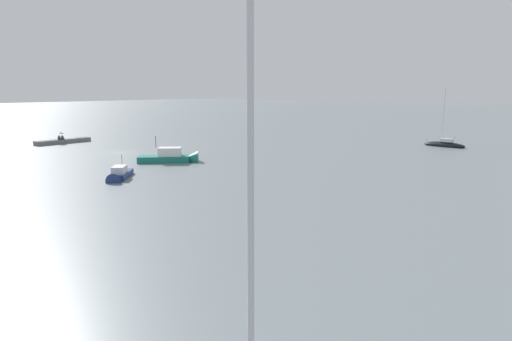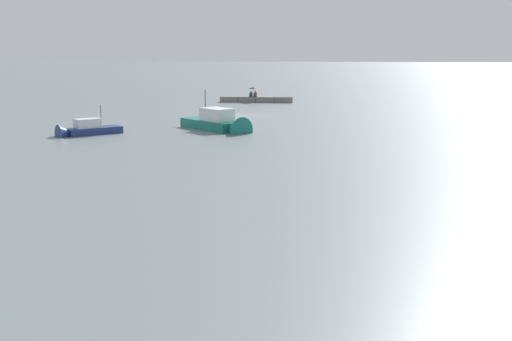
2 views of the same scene
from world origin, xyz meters
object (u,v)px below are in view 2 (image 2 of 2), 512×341
object	(u,v)px
person_seated_brown_left	(255,95)
motorboat_navy_near	(84,131)
person_seated_blue_right	(251,95)
motorboat_teal_mid	(220,125)
umbrella_open_black	(253,88)

from	to	relation	value
person_seated_brown_left	motorboat_navy_near	size ratio (longest dim) A/B	0.15
person_seated_blue_right	motorboat_navy_near	xyz separation A→B (m)	(10.03, 33.51, -0.66)
person_seated_blue_right	motorboat_teal_mid	distance (m)	29.54
motorboat_teal_mid	umbrella_open_black	bearing A→B (deg)	-133.74
person_seated_blue_right	umbrella_open_black	size ratio (longest dim) A/B	0.57
motorboat_navy_near	motorboat_teal_mid	size ratio (longest dim) A/B	0.70
person_seated_blue_right	motorboat_teal_mid	world-z (taller)	motorboat_teal_mid
person_seated_brown_left	person_seated_blue_right	world-z (taller)	same
person_seated_blue_right	umbrella_open_black	bearing A→B (deg)	-148.84
person_seated_brown_left	person_seated_blue_right	bearing A→B (deg)	0.18
person_seated_brown_left	umbrella_open_black	distance (m)	0.92
motorboat_navy_near	motorboat_teal_mid	world-z (taller)	motorboat_teal_mid
person_seated_blue_right	umbrella_open_black	xyz separation A→B (m)	(-0.28, -0.17, 0.86)
person_seated_brown_left	motorboat_teal_mid	bearing A→B (deg)	90.38
person_seated_brown_left	motorboat_navy_near	distance (m)	35.14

